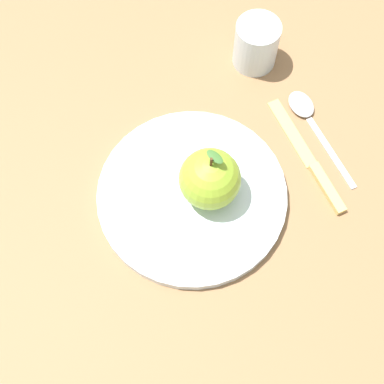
% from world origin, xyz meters
% --- Properties ---
extents(ground_plane, '(2.40, 2.40, 0.00)m').
position_xyz_m(ground_plane, '(0.00, 0.00, 0.00)').
color(ground_plane, olive).
extents(dinner_plate, '(0.26, 0.26, 0.02)m').
position_xyz_m(dinner_plate, '(-0.02, 0.02, 0.01)').
color(dinner_plate, silver).
rests_on(dinner_plate, ground_plane).
extents(apple, '(0.08, 0.08, 0.10)m').
position_xyz_m(apple, '(-0.01, 0.00, 0.06)').
color(apple, '#8CB22D').
rests_on(apple, dinner_plate).
extents(cup, '(0.07, 0.07, 0.08)m').
position_xyz_m(cup, '(0.21, 0.10, 0.04)').
color(cup, silver).
rests_on(cup, ground_plane).
extents(knife, '(0.09, 0.19, 0.01)m').
position_xyz_m(knife, '(0.13, -0.08, 0.00)').
color(knife, '#D8B766').
rests_on(knife, ground_plane).
extents(spoon, '(0.09, 0.17, 0.01)m').
position_xyz_m(spoon, '(0.19, -0.02, 0.01)').
color(spoon, silver).
rests_on(spoon, ground_plane).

